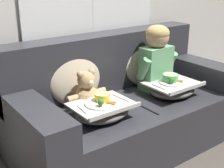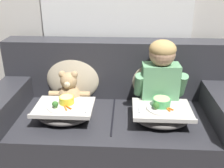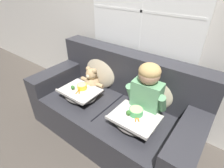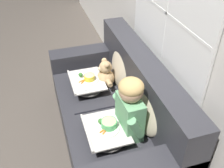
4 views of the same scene
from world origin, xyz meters
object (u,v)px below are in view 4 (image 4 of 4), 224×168
object	(u,v)px
throw_pillow_behind_teddy	(122,66)
child_figure	(130,105)
throw_pillow_behind_child	(149,110)
lap_tray_teddy	(87,84)
couch	(116,113)
teddy_bear	(105,75)
lap_tray_child	(106,132)

from	to	relation	value
throw_pillow_behind_teddy	child_figure	bearing A→B (deg)	-13.75
throw_pillow_behind_teddy	child_figure	xyz separation A→B (m)	(0.69, -0.17, 0.09)
throw_pillow_behind_child	lap_tray_teddy	xyz separation A→B (m)	(-0.69, -0.37, -0.14)
child_figure	couch	bearing A→B (deg)	-179.46
teddy_bear	lap_tray_child	distance (m)	0.72
couch	child_figure	world-z (taller)	child_figure
teddy_bear	lap_tray_teddy	xyz separation A→B (m)	(0.00, -0.20, -0.07)
child_figure	lap_tray_child	distance (m)	0.31
throw_pillow_behind_child	lap_tray_teddy	world-z (taller)	throw_pillow_behind_child
lap_tray_teddy	throw_pillow_behind_teddy	bearing A→B (deg)	90.08
throw_pillow_behind_child	lap_tray_child	bearing A→B (deg)	-90.11
teddy_bear	lap_tray_teddy	world-z (taller)	teddy_bear
throw_pillow_behind_teddy	couch	bearing A→B (deg)	-26.52
couch	lap_tray_child	xyz separation A→B (m)	(0.35, -0.19, 0.15)
couch	throw_pillow_behind_child	bearing A→B (deg)	26.52
throw_pillow_behind_child	teddy_bear	distance (m)	0.72
throw_pillow_behind_child	child_figure	world-z (taller)	child_figure
couch	lap_tray_child	size ratio (longest dim) A/B	4.46
child_figure	teddy_bear	size ratio (longest dim) A/B	1.70
child_figure	lap_tray_teddy	distance (m)	0.76
couch	throw_pillow_behind_child	distance (m)	0.49
throw_pillow_behind_child	lap_tray_child	xyz separation A→B (m)	(-0.00, -0.37, -0.14)
child_figure	lap_tray_child	world-z (taller)	child_figure
throw_pillow_behind_child	lap_tray_teddy	bearing A→B (deg)	-152.04
couch	lap_tray_child	bearing A→B (deg)	-29.28
couch	lap_tray_child	distance (m)	0.43
throw_pillow_behind_child	teddy_bear	size ratio (longest dim) A/B	1.40
couch	throw_pillow_behind_teddy	size ratio (longest dim) A/B	3.87
throw_pillow_behind_child	lap_tray_child	distance (m)	0.39
throw_pillow_behind_teddy	teddy_bear	size ratio (longest dim) A/B	1.46
lap_tray_child	child_figure	bearing A→B (deg)	89.79
couch	throw_pillow_behind_teddy	world-z (taller)	couch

